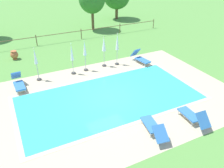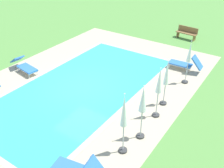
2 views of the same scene
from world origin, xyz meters
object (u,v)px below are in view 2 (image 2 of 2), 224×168
patio_umbrella_closed_row_mid_west (159,85)px  patio_umbrella_closed_row_east (143,103)px  wooden_bench_lawn_side (187,33)px  patio_umbrella_closed_row_mid_east (166,76)px  patio_umbrella_closed_row_centre (189,56)px  patio_umbrella_closed_row_west (124,115)px  sun_lounger_north_far (185,64)px  sun_lounger_north_near_steps (24,66)px

patio_umbrella_closed_row_mid_west → patio_umbrella_closed_row_east: 1.55m
patio_umbrella_closed_row_east → patio_umbrella_closed_row_mid_west: bearing=-176.9°
patio_umbrella_closed_row_east → wooden_bench_lawn_side: bearing=-168.6°
patio_umbrella_closed_row_mid_east → patio_umbrella_closed_row_east: (2.55, 0.19, 0.15)m
patio_umbrella_closed_row_centre → patio_umbrella_closed_row_east: 4.98m
patio_umbrella_closed_row_west → patio_umbrella_closed_row_mid_west: bearing=178.2°
patio_umbrella_closed_row_mid_west → sun_lounger_north_far: bearing=-173.9°
sun_lounger_north_near_steps → patio_umbrella_closed_row_east: 8.18m
patio_umbrella_closed_row_west → patio_umbrella_closed_row_centre: 6.01m
patio_umbrella_closed_row_centre → patio_umbrella_closed_row_east: (4.98, 0.05, 0.10)m
patio_umbrella_closed_row_mid_west → patio_umbrella_closed_row_mid_east: 1.01m
patio_umbrella_closed_row_centre → patio_umbrella_closed_row_mid_east: 2.44m
patio_umbrella_closed_row_west → patio_umbrella_closed_row_centre: patio_umbrella_closed_row_west is taller
patio_umbrella_closed_row_mid_west → patio_umbrella_closed_row_centre: patio_umbrella_closed_row_mid_west is taller
patio_umbrella_closed_row_centre → patio_umbrella_closed_row_east: patio_umbrella_closed_row_east is taller
patio_umbrella_closed_row_west → patio_umbrella_closed_row_east: patio_umbrella_closed_row_west is taller
patio_umbrella_closed_row_west → patio_umbrella_closed_row_mid_west: (-2.57, 0.08, -0.10)m
sun_lounger_north_far → wooden_bench_lawn_side: sun_lounger_north_far is taller
sun_lounger_north_near_steps → patio_umbrella_closed_row_centre: 8.93m
patio_umbrella_closed_row_mid_west → sun_lounger_north_near_steps: bearing=-86.8°
sun_lounger_north_near_steps → wooden_bench_lawn_side: wooden_bench_lawn_side is taller
patio_umbrella_closed_row_east → sun_lounger_north_near_steps: bearing=-97.9°
patio_umbrella_closed_row_centre → patio_umbrella_closed_row_mid_west: bearing=-0.5°
patio_umbrella_closed_row_mid_east → wooden_bench_lawn_side: patio_umbrella_closed_row_mid_east is taller
patio_umbrella_closed_row_mid_west → patio_umbrella_closed_row_east: bearing=3.1°
wooden_bench_lawn_side → patio_umbrella_closed_row_mid_west: bearing=12.8°
patio_umbrella_closed_row_west → patio_umbrella_closed_row_mid_east: 3.58m
sun_lounger_north_near_steps → patio_umbrella_closed_row_mid_east: 8.03m
patio_umbrella_closed_row_west → wooden_bench_lawn_side: size_ratio=1.65×
patio_umbrella_closed_row_west → patio_umbrella_closed_row_mid_west: size_ratio=1.07×
sun_lounger_north_far → patio_umbrella_closed_row_east: (6.34, 0.60, 1.22)m
patio_umbrella_closed_row_east → wooden_bench_lawn_side: size_ratio=1.54×
patio_umbrella_closed_row_mid_east → wooden_bench_lawn_side: bearing=-166.5°
patio_umbrella_closed_row_west → sun_lounger_north_far: bearing=-176.6°
patio_umbrella_closed_row_mid_west → patio_umbrella_closed_row_centre: bearing=179.5°
sun_lounger_north_near_steps → patio_umbrella_closed_row_east: bearing=82.1°
patio_umbrella_closed_row_west → patio_umbrella_closed_row_mid_east: patio_umbrella_closed_row_west is taller
sun_lounger_north_near_steps → patio_umbrella_closed_row_mid_east: patio_umbrella_closed_row_mid_east is taller
sun_lounger_north_far → patio_umbrella_closed_row_mid_east: patio_umbrella_closed_row_mid_east is taller
wooden_bench_lawn_side → sun_lounger_north_near_steps: bearing=-29.8°
patio_umbrella_closed_row_centre → patio_umbrella_closed_row_east: size_ratio=0.99×
sun_lounger_north_near_steps → patio_umbrella_closed_row_mid_west: 8.03m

